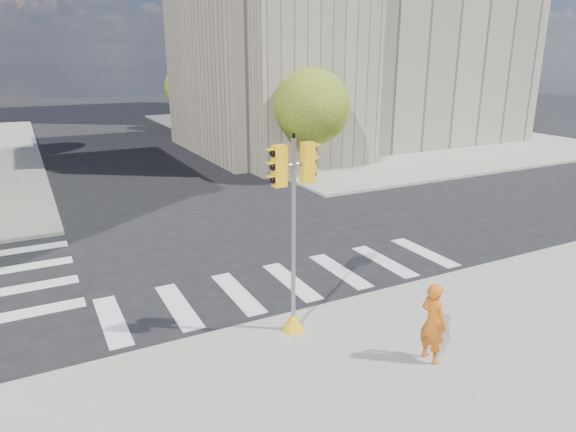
{
  "coord_description": "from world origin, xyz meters",
  "views": [
    {
      "loc": [
        -6.95,
        -15.0,
        6.75
      ],
      "look_at": [
        -0.11,
        -1.8,
        2.1
      ],
      "focal_mm": 32.0,
      "sensor_mm": 36.0,
      "label": 1
    }
  ],
  "objects_px": {
    "photographer": "(433,323)",
    "traffic_signal": "(293,251)",
    "lamp_near": "(287,92)",
    "lamp_far": "(212,83)"
  },
  "relations": [
    {
      "from": "lamp_far",
      "to": "lamp_near",
      "type": "bearing_deg",
      "value": -90.0
    },
    {
      "from": "lamp_far",
      "to": "photographer",
      "type": "relative_size",
      "value": 4.32
    },
    {
      "from": "lamp_near",
      "to": "traffic_signal",
      "type": "xyz_separation_m",
      "value": [
        -9.55,
        -18.86,
        -2.31
      ]
    },
    {
      "from": "traffic_signal",
      "to": "photographer",
      "type": "height_order",
      "value": "traffic_signal"
    },
    {
      "from": "traffic_signal",
      "to": "lamp_far",
      "type": "bearing_deg",
      "value": 69.29
    },
    {
      "from": "photographer",
      "to": "traffic_signal",
      "type": "bearing_deg",
      "value": 34.93
    },
    {
      "from": "lamp_near",
      "to": "lamp_far",
      "type": "bearing_deg",
      "value": 90.0
    },
    {
      "from": "lamp_near",
      "to": "traffic_signal",
      "type": "distance_m",
      "value": 21.27
    },
    {
      "from": "lamp_near",
      "to": "traffic_signal",
      "type": "relative_size",
      "value": 1.64
    },
    {
      "from": "traffic_signal",
      "to": "lamp_near",
      "type": "bearing_deg",
      "value": 58.64
    }
  ]
}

